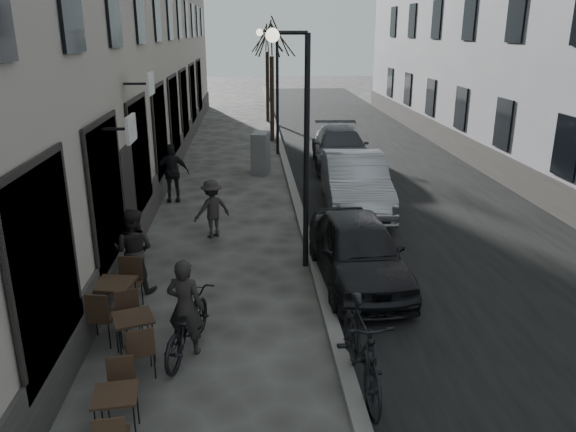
{
  "coord_description": "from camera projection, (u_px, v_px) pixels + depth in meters",
  "views": [
    {
      "loc": [
        -1.2,
        -5.61,
        5.06
      ],
      "look_at": [
        -0.52,
        4.16,
        1.8
      ],
      "focal_mm": 35.0,
      "sensor_mm": 36.0,
      "label": 1
    }
  ],
  "objects": [
    {
      "name": "road",
      "position": [
        377.0,
        163.0,
        22.38
      ],
      "size": [
        7.3,
        60.0,
        0.0
      ],
      "primitive_type": "cube",
      "color": "black",
      "rests_on": "ground"
    },
    {
      "name": "kerb",
      "position": [
        285.0,
        163.0,
        22.12
      ],
      "size": [
        0.25,
        60.0,
        0.12
      ],
      "primitive_type": "cube",
      "color": "slate",
      "rests_on": "ground"
    },
    {
      "name": "streetlamp_near",
      "position": [
        299.0,
        126.0,
        11.65
      ],
      "size": [
        0.9,
        0.28,
        5.09
      ],
      "color": "black",
      "rests_on": "ground"
    },
    {
      "name": "streetlamp_far",
      "position": [
        273.0,
        78.0,
        23.01
      ],
      "size": [
        0.9,
        0.28,
        5.09
      ],
      "color": "black",
      "rests_on": "ground"
    },
    {
      "name": "tree_near",
      "position": [
        271.0,
        39.0,
        25.38
      ],
      "size": [
        2.4,
        2.4,
        5.7
      ],
      "color": "black",
      "rests_on": "ground"
    },
    {
      "name": "tree_far",
      "position": [
        267.0,
        37.0,
        31.06
      ],
      "size": [
        2.4,
        2.4,
        5.7
      ],
      "color": "black",
      "rests_on": "ground"
    },
    {
      "name": "bistro_set_a",
      "position": [
        117.0,
        411.0,
        7.19
      ],
      "size": [
        0.62,
        1.39,
        0.8
      ],
      "rotation": [
        0.0,
        0.0,
        0.12
      ],
      "color": "black",
      "rests_on": "ground"
    },
    {
      "name": "bistro_set_b",
      "position": [
        134.0,
        333.0,
        8.97
      ],
      "size": [
        0.87,
        1.53,
        0.87
      ],
      "rotation": [
        0.0,
        0.0,
        0.34
      ],
      "color": "black",
      "rests_on": "ground"
    },
    {
      "name": "bistro_set_c",
      "position": [
        115.0,
        299.0,
        9.97
      ],
      "size": [
        0.78,
        1.71,
        0.98
      ],
      "rotation": [
        0.0,
        0.0,
        -0.16
      ],
      "color": "black",
      "rests_on": "ground"
    },
    {
      "name": "utility_cabinet",
      "position": [
        261.0,
        153.0,
        20.55
      ],
      "size": [
        0.74,
        1.1,
        1.51
      ],
      "primitive_type": "cube",
      "rotation": [
        0.0,
        0.0,
        -0.2
      ],
      "color": "slate",
      "rests_on": "ground"
    },
    {
      "name": "bicycle",
      "position": [
        186.0,
        324.0,
        9.12
      ],
      "size": [
        1.1,
        2.01,
        1.0
      ],
      "primitive_type": "imported",
      "rotation": [
        0.0,
        0.0,
        2.9
      ],
      "color": "black",
      "rests_on": "ground"
    },
    {
      "name": "cyclist_rider",
      "position": [
        185.0,
        307.0,
        9.02
      ],
      "size": [
        0.68,
        0.52,
        1.64
      ],
      "primitive_type": "imported",
      "rotation": [
        0.0,
        0.0,
        2.9
      ],
      "color": "black",
      "rests_on": "ground"
    },
    {
      "name": "pedestrian_near",
      "position": [
        134.0,
        250.0,
        11.21
      ],
      "size": [
        0.96,
        0.82,
        1.73
      ],
      "primitive_type": "imported",
      "rotation": [
        0.0,
        0.0,
        2.92
      ],
      "color": "#272422",
      "rests_on": "ground"
    },
    {
      "name": "pedestrian_mid",
      "position": [
        212.0,
        209.0,
        14.2
      ],
      "size": [
        1.12,
        0.97,
        1.5
      ],
      "primitive_type": "imported",
      "rotation": [
        0.0,
        0.0,
        3.67
      ],
      "color": "#282623",
      "rests_on": "ground"
    },
    {
      "name": "pedestrian_far",
      "position": [
        172.0,
        173.0,
        17.16
      ],
      "size": [
        1.08,
        0.52,
        1.79
      ],
      "primitive_type": "imported",
      "rotation": [
        0.0,
        0.0,
        0.08
      ],
      "color": "black",
      "rests_on": "ground"
    },
    {
      "name": "car_near",
      "position": [
        358.0,
        250.0,
        11.64
      ],
      "size": [
        1.84,
        4.22,
        1.42
      ],
      "primitive_type": "imported",
      "rotation": [
        0.0,
        0.0,
        0.04
      ],
      "color": "black",
      "rests_on": "ground"
    },
    {
      "name": "car_mid",
      "position": [
        355.0,
        182.0,
        16.44
      ],
      "size": [
        2.01,
        5.02,
        1.62
      ],
      "primitive_type": "imported",
      "rotation": [
        0.0,
        0.0,
        -0.06
      ],
      "color": "gray",
      "rests_on": "ground"
    },
    {
      "name": "car_far",
      "position": [
        340.0,
        147.0,
        21.68
      ],
      "size": [
        2.36,
        5.15,
        1.46
      ],
      "primitive_type": "imported",
      "rotation": [
        0.0,
        0.0,
        -0.06
      ],
      "color": "#31343B",
      "rests_on": "ground"
    },
    {
      "name": "moped",
      "position": [
        361.0,
        349.0,
        8.11
      ],
      "size": [
        0.71,
        2.26,
        1.35
      ],
      "primitive_type": "imported",
      "rotation": [
        0.0,
        0.0,
        0.04
      ],
      "color": "black",
      "rests_on": "ground"
    }
  ]
}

